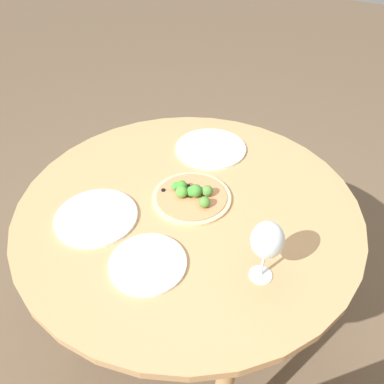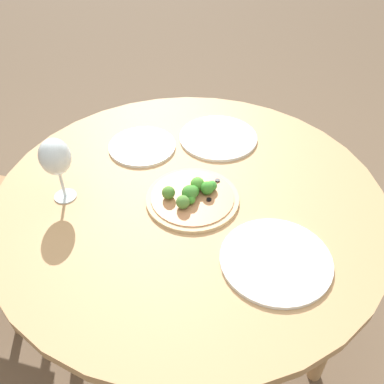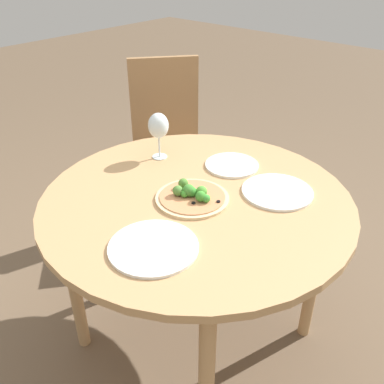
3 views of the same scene
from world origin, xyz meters
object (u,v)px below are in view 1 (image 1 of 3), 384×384
(wine_glass, at_px, (267,241))
(plate_far, at_px, (96,217))
(pizza, at_px, (192,196))
(plate_near, at_px, (211,148))
(plate_side, at_px, (148,263))

(wine_glass, distance_m, plate_far, 0.55)
(pizza, height_order, plate_far, pizza)
(wine_glass, bearing_deg, plate_near, 133.58)
(wine_glass, relative_size, plate_far, 0.76)
(plate_near, bearing_deg, plate_side, -76.07)
(pizza, relative_size, plate_near, 0.96)
(wine_glass, distance_m, plate_side, 0.34)
(plate_far, distance_m, plate_side, 0.25)
(plate_near, distance_m, plate_side, 0.59)
(pizza, xyz_separation_m, plate_side, (0.05, -0.29, -0.01))
(plate_near, bearing_deg, wine_glass, -46.42)
(wine_glass, height_order, plate_near, wine_glass)
(plate_far, xyz_separation_m, plate_side, (0.25, -0.06, 0.00))
(plate_near, xyz_separation_m, plate_side, (0.14, -0.58, 0.00))
(wine_glass, bearing_deg, plate_far, -171.24)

